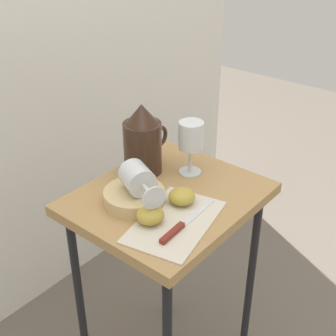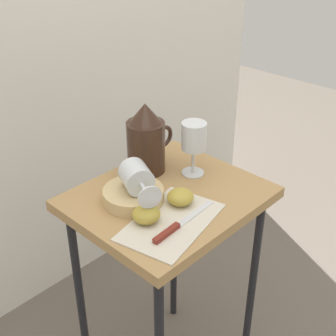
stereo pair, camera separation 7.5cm
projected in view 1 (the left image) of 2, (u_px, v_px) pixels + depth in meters
name	position (u px, v px, depth m)	size (l,w,h in m)	color
curtain_drape	(6.00, 28.00, 1.42)	(2.40, 0.03, 2.13)	silver
table	(168.00, 222.00, 1.27)	(0.49, 0.41, 0.73)	#AD8451
linen_napkin	(175.00, 222.00, 1.12)	(0.27, 0.17, 0.00)	beige
basket_tray	(134.00, 197.00, 1.19)	(0.16, 0.16, 0.04)	tan
pitcher	(143.00, 145.00, 1.30)	(0.16, 0.11, 0.21)	#382319
wine_glass_upright	(191.00, 139.00, 1.27)	(0.07, 0.07, 0.16)	silver
wine_glass_tipped_near	(138.00, 179.00, 1.16)	(0.12, 0.16, 0.08)	silver
apple_half_left	(150.00, 215.00, 1.11)	(0.07, 0.07, 0.04)	#B29938
apple_half_right	(182.00, 196.00, 1.18)	(0.07, 0.07, 0.04)	#B29938
knife	(181.00, 226.00, 1.09)	(0.22, 0.03, 0.01)	silver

